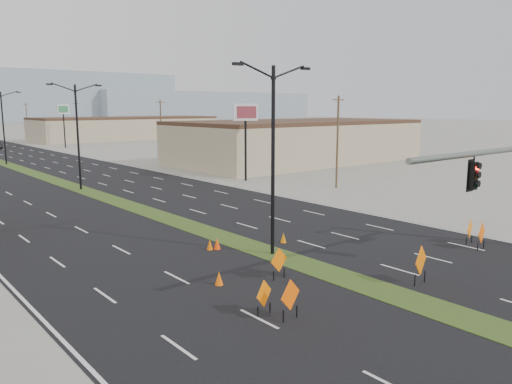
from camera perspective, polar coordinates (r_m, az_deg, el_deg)
ground at (r=20.53m, az=25.42°, el=-13.93°), size 600.00×600.00×0.00m
building_se_near at (r=73.68m, az=4.68°, el=5.64°), size 36.00×18.00×5.50m
building_se_far at (r=130.06m, az=-14.56°, el=6.99°), size 44.00×16.00×5.00m
mesa_east at (r=357.07m, az=-6.22°, el=9.80°), size 160.00×50.00×18.00m
streetlight_0 at (r=26.28m, az=1.95°, el=4.26°), size 5.15×0.24×10.02m
streetlight_1 at (r=50.69m, az=-19.71°, el=6.31°), size 5.15×0.24×10.02m
streetlight_2 at (r=77.56m, az=-26.92°, el=6.81°), size 5.15×0.24×10.02m
utility_pole_0 at (r=49.68m, az=9.29°, el=5.83°), size 1.60×0.20×9.00m
utility_pole_1 at (r=77.27m, az=-10.80°, el=7.12°), size 1.60×0.20×9.00m
utility_pole_2 at (r=109.20m, az=-19.83°, el=7.42°), size 1.60×0.20×9.00m
utility_pole_3 at (r=142.58m, az=-24.71°, el=7.51°), size 1.60×0.20×9.00m
construction_sign_0 at (r=19.01m, az=3.94°, el=-11.82°), size 1.18×0.30×1.60m
construction_sign_1 at (r=19.42m, az=0.91°, el=-11.69°), size 1.02×0.39×1.41m
construction_sign_2 at (r=23.25m, az=2.65°, el=-7.91°), size 1.12×0.19×1.50m
construction_sign_3 at (r=23.70m, az=18.32°, el=-7.58°), size 1.32×0.36×1.80m
construction_sign_4 at (r=31.61m, az=23.24°, el=-4.01°), size 1.07×0.33×1.46m
construction_sign_5 at (r=30.60m, az=24.38°, el=-4.37°), size 1.17×0.27×1.58m
cone_0 at (r=22.74m, az=-4.25°, el=-9.82°), size 0.40×0.40×0.64m
cone_1 at (r=28.14m, az=-5.30°, el=-6.03°), size 0.48×0.48×0.60m
cone_2 at (r=29.50m, az=3.15°, el=-5.25°), size 0.38×0.38×0.61m
cone_3 at (r=28.22m, az=-4.46°, el=-5.92°), size 0.50×0.50×0.65m
pole_sign_east_near at (r=53.72m, az=-1.20°, el=8.36°), size 2.63×1.35×8.27m
pole_sign_east_far at (r=105.20m, az=-21.17°, el=8.43°), size 2.71×1.24×8.41m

